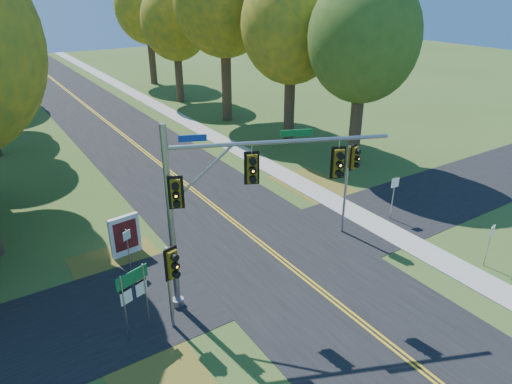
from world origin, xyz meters
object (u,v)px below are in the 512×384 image
east_signal_pole (351,167)px  route_sign_cluster (134,289)px  traffic_mast (226,193)px  info_kiosk (125,236)px

east_signal_pole → route_sign_cluster: size_ratio=1.72×
traffic_mast → info_kiosk: 7.24m
info_kiosk → east_signal_pole: bearing=-28.6°
route_sign_cluster → info_kiosk: bearing=57.9°
traffic_mast → route_sign_cluster: traffic_mast is taller
east_signal_pole → route_sign_cluster: bearing=169.0°
traffic_mast → route_sign_cluster: bearing=-159.5°
east_signal_pole → traffic_mast: bearing=173.4°
traffic_mast → route_sign_cluster: (-3.71, 0.18, -2.87)m
traffic_mast → info_kiosk: size_ratio=3.80×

